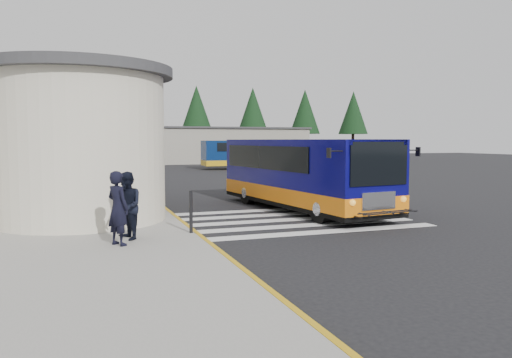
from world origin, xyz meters
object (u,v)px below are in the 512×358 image
object	(u,v)px
transit_bus	(302,176)
far_bus_b	(316,151)
pedestrian_a	(118,208)
bollard	(191,212)
pedestrian_b	(127,206)
far_bus_a	(250,153)

from	to	relation	value
transit_bus	far_bus_b	distance (m)	33.88
pedestrian_a	bollard	bearing A→B (deg)	-97.46
transit_bus	pedestrian_a	distance (m)	8.81
transit_bus	pedestrian_b	world-z (taller)	transit_bus
pedestrian_a	pedestrian_b	bearing A→B (deg)	-57.07
bollard	far_bus_a	world-z (taller)	far_bus_a
transit_bus	bollard	xyz separation A→B (m)	(-5.22, -4.05, -0.56)
bollard	pedestrian_b	bearing A→B (deg)	-167.89
pedestrian_b	pedestrian_a	bearing A→B (deg)	-39.47
pedestrian_b	bollard	world-z (taller)	pedestrian_b
pedestrian_a	pedestrian_b	distance (m)	0.68
pedestrian_a	far_bus_a	distance (m)	35.04
far_bus_a	pedestrian_b	bearing A→B (deg)	157.37
pedestrian_b	bollard	bearing A→B (deg)	85.78
pedestrian_b	bollard	distance (m)	1.79
far_bus_a	far_bus_b	xyz separation A→B (m)	(8.50, 3.14, 0.02)
far_bus_a	far_bus_b	world-z (taller)	far_bus_b
pedestrian_a	far_bus_a	xyz separation A→B (m)	(14.27, 32.00, 0.43)
bollard	far_bus_a	xyz separation A→B (m)	(12.28, 31.00, 0.75)
pedestrian_b	far_bus_a	size ratio (longest dim) A/B	0.20
transit_bus	pedestrian_a	world-z (taller)	transit_bus
far_bus_a	far_bus_b	bearing A→B (deg)	-68.31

